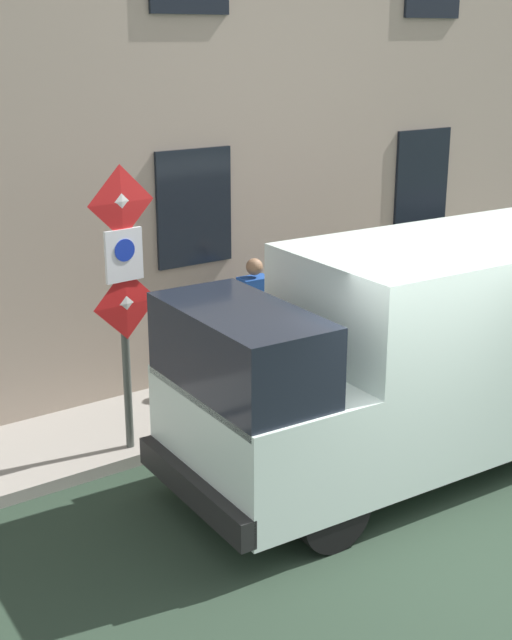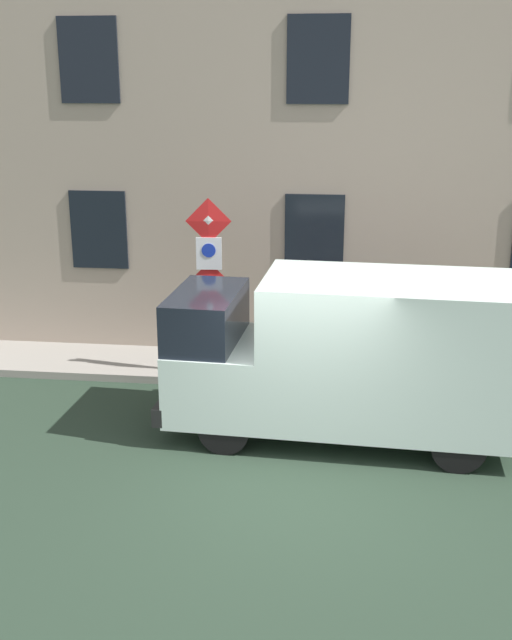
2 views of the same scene
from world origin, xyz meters
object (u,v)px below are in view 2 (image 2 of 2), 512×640
at_px(bicycle_black, 420,348).
at_px(pedestrian, 338,318).
at_px(bicycle_purple, 374,346).
at_px(delivery_van, 351,354).
at_px(sign_post_stacked, 209,268).
at_px(bicycle_red, 466,349).

xyz_separation_m(bicycle_black, pedestrian, (-0.10, 1.51, 0.56)).
distance_m(bicycle_purple, pedestrian, 0.88).
relative_size(delivery_van, bicycle_black, 3.17).
height_order(sign_post_stacked, bicycle_black, sign_post_stacked).
bearing_deg(sign_post_stacked, delivery_van, -127.66).
bearing_deg(bicycle_red, pedestrian, 5.56).
bearing_deg(bicycle_red, delivery_van, 55.72).
relative_size(bicycle_purple, pedestrian, 0.99).
height_order(bicycle_black, bicycle_purple, same).
bearing_deg(bicycle_purple, pedestrian, 8.90).
bearing_deg(bicycle_black, bicycle_red, 178.75).
height_order(bicycle_red, bicycle_purple, same).
bearing_deg(sign_post_stacked, bicycle_black, -76.89).
relative_size(delivery_van, bicycle_red, 3.16).
xyz_separation_m(bicycle_purple, pedestrian, (-0.10, 0.67, 0.56)).
relative_size(delivery_van, bicycle_purple, 3.17).
bearing_deg(bicycle_purple, sign_post_stacked, 16.74).
height_order(bicycle_purple, pedestrian, pedestrian).
xyz_separation_m(sign_post_stacked, pedestrian, (0.77, -2.24, -1.05)).
relative_size(sign_post_stacked, bicycle_purple, 1.80).
xyz_separation_m(bicycle_red, bicycle_purple, (-0.00, 1.67, 0.00)).
bearing_deg(sign_post_stacked, bicycle_red, -79.21).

